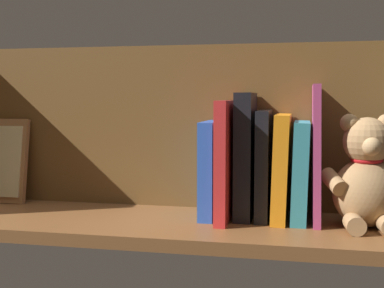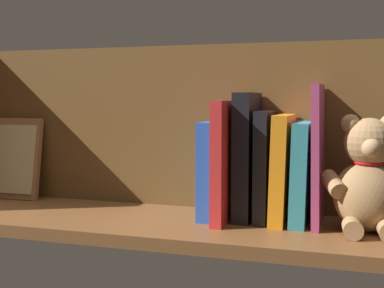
# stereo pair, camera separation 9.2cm
# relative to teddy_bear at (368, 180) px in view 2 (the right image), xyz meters

# --- Properties ---
(ground_plane) EXTENTS (1.06, 0.27, 0.02)m
(ground_plane) POSITION_rel_teddy_bear_xyz_m (0.30, 0.01, -0.10)
(ground_plane) COLOR brown
(shelf_back_panel) EXTENTS (1.06, 0.02, 0.32)m
(shelf_back_panel) POSITION_rel_teddy_bear_xyz_m (0.30, -0.10, 0.08)
(shelf_back_panel) COLOR brown
(shelf_back_panel) RESTS_ON ground_plane
(teddy_bear) EXTENTS (0.15, 0.13, 0.19)m
(teddy_bear) POSITION_rel_teddy_bear_xyz_m (0.00, 0.00, 0.00)
(teddy_bear) COLOR tan
(teddy_bear) RESTS_ON ground_plane
(book_1) EXTENTS (0.02, 0.13, 0.24)m
(book_1) POSITION_rel_teddy_bear_xyz_m (0.08, -0.03, 0.04)
(book_1) COLOR #B23F72
(book_1) RESTS_ON ground_plane
(book_2) EXTENTS (0.03, 0.13, 0.18)m
(book_2) POSITION_rel_teddy_bear_xyz_m (0.11, -0.03, 0.00)
(book_2) COLOR teal
(book_2) RESTS_ON ground_plane
(book_3) EXTENTS (0.03, 0.13, 0.19)m
(book_3) POSITION_rel_teddy_bear_xyz_m (0.14, -0.03, 0.01)
(book_3) COLOR orange
(book_3) RESTS_ON ground_plane
(book_4) EXTENTS (0.02, 0.12, 0.20)m
(book_4) POSITION_rel_teddy_bear_xyz_m (0.17, -0.03, 0.01)
(book_4) COLOR black
(book_4) RESTS_ON ground_plane
(book_5) EXTENTS (0.03, 0.12, 0.23)m
(book_5) POSITION_rel_teddy_bear_xyz_m (0.21, -0.03, 0.03)
(book_5) COLOR black
(book_5) RESTS_ON ground_plane
(book_6) EXTENTS (0.02, 0.16, 0.21)m
(book_6) POSITION_rel_teddy_bear_xyz_m (0.24, -0.01, 0.02)
(book_6) COLOR red
(book_6) RESTS_ON ground_plane
(book_7) EXTENTS (0.03, 0.13, 0.17)m
(book_7) POSITION_rel_teddy_bear_xyz_m (0.27, -0.03, 0.00)
(book_7) COLOR blue
(book_7) RESTS_ON ground_plane
(picture_frame_leaning) EXTENTS (0.11, 0.04, 0.18)m
(picture_frame_leaning) POSITION_rel_teddy_bear_xyz_m (0.72, -0.07, 0.00)
(picture_frame_leaning) COLOR #9E6B3D
(picture_frame_leaning) RESTS_ON ground_plane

